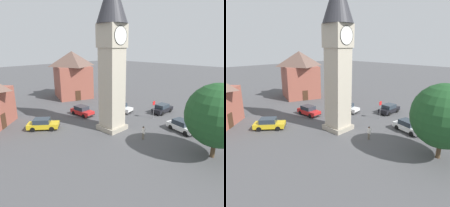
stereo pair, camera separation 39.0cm
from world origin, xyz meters
TOP-DOWN VIEW (x-y plane):
  - ground_plane at (0.00, 0.00)m, footprint 200.00×200.00m
  - clock_tower at (0.00, 0.00)m, footprint 3.81×3.81m
  - car_blue_kerb at (-6.65, 6.61)m, footprint 4.25×3.94m
  - car_silver_kerb at (5.95, -7.18)m, footprint 2.66×4.42m
  - car_red_corner at (6.34, 4.18)m, footprint 2.30×4.34m
  - car_white_side at (10.92, -1.27)m, footprint 4.18×1.91m
  - car_black_far at (0.68, 7.51)m, footprint 1.98×4.21m
  - pedestrian at (0.33, -4.96)m, footprint 0.29×0.55m
  - tree at (1.97, -12.44)m, footprint 6.32×6.32m
  - building_terrace_right at (7.07, 18.88)m, footprint 9.50×9.84m
  - road_sign at (7.44, -1.74)m, footprint 0.60×0.07m

SIDE VIEW (x-z plane):
  - ground_plane at x=0.00m, z-range 0.00..0.00m
  - car_blue_kerb at x=-6.65m, z-range 0.00..1.53m
  - car_silver_kerb at x=5.95m, z-range 0.00..1.53m
  - car_red_corner at x=6.34m, z-range 0.00..1.53m
  - car_white_side at x=10.92m, z-range 0.00..1.53m
  - car_black_far at x=0.68m, z-range 0.00..1.53m
  - pedestrian at x=0.33m, z-range 0.16..1.86m
  - road_sign at x=7.44m, z-range 0.50..3.30m
  - tree at x=1.97m, z-range 0.66..8.33m
  - building_terrace_right at x=7.07m, z-range 0.10..10.01m
  - clock_tower at x=0.00m, z-range 1.61..20.95m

